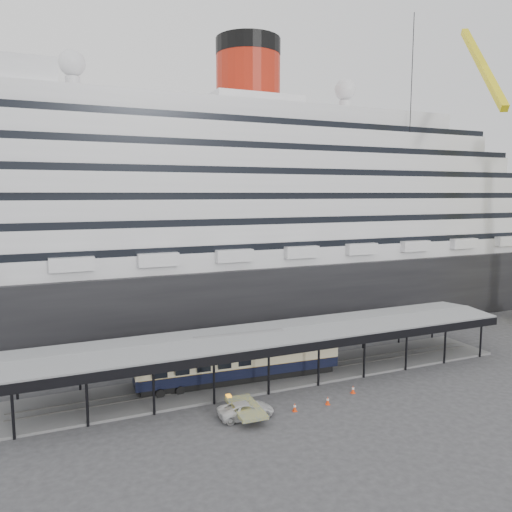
{
  "coord_description": "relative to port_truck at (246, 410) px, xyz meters",
  "views": [
    {
      "loc": [
        -23.35,
        -42.61,
        20.1
      ],
      "look_at": [
        -1.17,
        8.0,
        13.14
      ],
      "focal_mm": 35.0,
      "sensor_mm": 36.0,
      "label": 1
    }
  ],
  "objects": [
    {
      "name": "platform_canopy",
      "position": [
        6.97,
        7.98,
        1.66
      ],
      "size": [
        56.0,
        9.18,
        5.3
      ],
      "color": "slate",
      "rests_on": "ground"
    },
    {
      "name": "ground",
      "position": [
        6.97,
        2.98,
        -0.71
      ],
      "size": [
        200.0,
        200.0,
        0.0
      ],
      "primitive_type": "plane",
      "color": "#333335",
      "rests_on": "ground"
    },
    {
      "name": "pullman_carriage",
      "position": [
        2.6,
        7.98,
        1.93
      ],
      "size": [
        22.25,
        4.14,
        21.72
      ],
      "rotation": [
        0.0,
        0.0,
        -0.06
      ],
      "color": "black",
      "rests_on": "ground"
    },
    {
      "name": "traffic_cone_right",
      "position": [
        8.24,
        -0.61,
        -0.31
      ],
      "size": [
        0.51,
        0.51,
        0.8
      ],
      "rotation": [
        0.0,
        0.0,
        -0.28
      ],
      "color": "#F33B0D",
      "rests_on": "ground"
    },
    {
      "name": "traffic_cone_left",
      "position": [
        4.63,
        -0.66,
        -0.3
      ],
      "size": [
        0.45,
        0.45,
        0.81
      ],
      "rotation": [
        0.0,
        0.0,
        -0.09
      ],
      "color": "#EB3A0D",
      "rests_on": "ground"
    },
    {
      "name": "cruise_ship",
      "position": [
        7.02,
        34.98,
        17.64
      ],
      "size": [
        130.0,
        30.0,
        43.9
      ],
      "color": "black",
      "rests_on": "ground"
    },
    {
      "name": "traffic_cone_mid",
      "position": [
        12.03,
        0.7,
        -0.29
      ],
      "size": [
        0.51,
        0.51,
        0.83
      ],
      "rotation": [
        0.0,
        0.0,
        0.23
      ],
      "color": "#F83D0D",
      "rests_on": "ground"
    },
    {
      "name": "port_truck",
      "position": [
        0.0,
        0.0,
        0.0
      ],
      "size": [
        5.2,
        2.6,
        1.41
      ],
      "primitive_type": "imported",
      "rotation": [
        0.0,
        0.0,
        1.52
      ],
      "color": "silver",
      "rests_on": "ground"
    }
  ]
}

